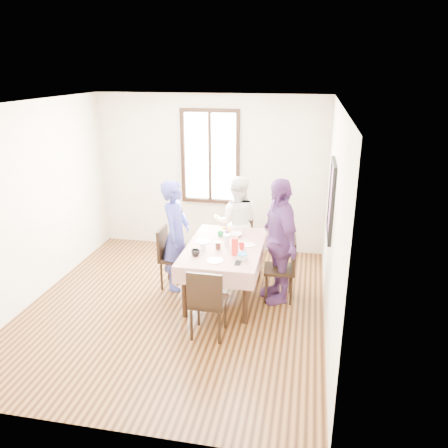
{
  "coord_description": "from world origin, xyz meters",
  "views": [
    {
      "loc": [
        1.69,
        -5.2,
        3.11
      ],
      "look_at": [
        0.6,
        0.41,
        1.1
      ],
      "focal_mm": 35.97,
      "sensor_mm": 36.0,
      "label": 1
    }
  ],
  "objects_px": {
    "chair_left": "(176,258)",
    "person_left": "(176,235)",
    "chair_right": "(279,269)",
    "chair_far": "(237,240)",
    "dining_table": "(225,271)",
    "person_far": "(237,222)",
    "chair_near": "(208,301)",
    "person_right": "(279,241)"
  },
  "relations": [
    {
      "from": "chair_far",
      "to": "chair_near",
      "type": "height_order",
      "value": "same"
    },
    {
      "from": "chair_far",
      "to": "person_left",
      "type": "bearing_deg",
      "value": 59.65
    },
    {
      "from": "chair_left",
      "to": "chair_near",
      "type": "xyz_separation_m",
      "value": [
        0.76,
        -1.16,
        0.0
      ]
    },
    {
      "from": "person_left",
      "to": "dining_table",
      "type": "bearing_deg",
      "value": -98.36
    },
    {
      "from": "dining_table",
      "to": "person_far",
      "type": "height_order",
      "value": "person_far"
    },
    {
      "from": "chair_left",
      "to": "person_left",
      "type": "xyz_separation_m",
      "value": [
        0.02,
        0.0,
        0.36
      ]
    },
    {
      "from": "chair_right",
      "to": "chair_far",
      "type": "xyz_separation_m",
      "value": [
        -0.76,
        0.98,
        0.0
      ]
    },
    {
      "from": "chair_left",
      "to": "person_left",
      "type": "distance_m",
      "value": 0.36
    },
    {
      "from": "person_right",
      "to": "chair_right",
      "type": "bearing_deg",
      "value": 65.15
    },
    {
      "from": "chair_right",
      "to": "person_left",
      "type": "bearing_deg",
      "value": 82.0
    },
    {
      "from": "chair_left",
      "to": "person_far",
      "type": "height_order",
      "value": "person_far"
    },
    {
      "from": "chair_near",
      "to": "person_far",
      "type": "bearing_deg",
      "value": 90.43
    },
    {
      "from": "chair_near",
      "to": "person_right",
      "type": "relative_size",
      "value": 0.52
    },
    {
      "from": "chair_right",
      "to": "chair_far",
      "type": "relative_size",
      "value": 1.0
    },
    {
      "from": "person_left",
      "to": "chair_far",
      "type": "bearing_deg",
      "value": -37.76
    },
    {
      "from": "chair_left",
      "to": "person_far",
      "type": "xyz_separation_m",
      "value": [
        0.76,
        0.87,
        0.31
      ]
    },
    {
      "from": "chair_far",
      "to": "chair_right",
      "type": "bearing_deg",
      "value": 137.68
    },
    {
      "from": "dining_table",
      "to": "chair_far",
      "type": "bearing_deg",
      "value": 90.0
    },
    {
      "from": "chair_right",
      "to": "chair_far",
      "type": "distance_m",
      "value": 1.24
    },
    {
      "from": "chair_right",
      "to": "chair_near",
      "type": "bearing_deg",
      "value": 140.04
    },
    {
      "from": "chair_right",
      "to": "person_left",
      "type": "height_order",
      "value": "person_left"
    },
    {
      "from": "chair_right",
      "to": "chair_near",
      "type": "distance_m",
      "value": 1.32
    },
    {
      "from": "chair_right",
      "to": "chair_near",
      "type": "xyz_separation_m",
      "value": [
        -0.76,
        -1.07,
        0.0
      ]
    },
    {
      "from": "dining_table",
      "to": "person_far",
      "type": "relative_size",
      "value": 0.98
    },
    {
      "from": "dining_table",
      "to": "chair_near",
      "type": "bearing_deg",
      "value": -90.0
    },
    {
      "from": "person_left",
      "to": "person_far",
      "type": "height_order",
      "value": "person_left"
    },
    {
      "from": "person_left",
      "to": "person_far",
      "type": "bearing_deg",
      "value": -38.36
    },
    {
      "from": "chair_left",
      "to": "dining_table",
      "type": "bearing_deg",
      "value": 79.35
    },
    {
      "from": "dining_table",
      "to": "chair_far",
      "type": "xyz_separation_m",
      "value": [
        -0.0,
        1.03,
        0.08
      ]
    },
    {
      "from": "person_far",
      "to": "chair_right",
      "type": "bearing_deg",
      "value": 122.95
    },
    {
      "from": "chair_far",
      "to": "person_far",
      "type": "bearing_deg",
      "value": 99.68
    },
    {
      "from": "chair_left",
      "to": "person_far",
      "type": "distance_m",
      "value": 1.2
    },
    {
      "from": "chair_left",
      "to": "chair_right",
      "type": "bearing_deg",
      "value": 86.23
    },
    {
      "from": "chair_left",
      "to": "chair_right",
      "type": "distance_m",
      "value": 1.53
    },
    {
      "from": "chair_left",
      "to": "person_right",
      "type": "distance_m",
      "value": 1.57
    },
    {
      "from": "chair_left",
      "to": "chair_near",
      "type": "bearing_deg",
      "value": 32.98
    },
    {
      "from": "chair_left",
      "to": "chair_near",
      "type": "distance_m",
      "value": 1.39
    },
    {
      "from": "chair_right",
      "to": "person_left",
      "type": "xyz_separation_m",
      "value": [
        -1.51,
        0.09,
        0.36
      ]
    },
    {
      "from": "chair_left",
      "to": "chair_far",
      "type": "xyz_separation_m",
      "value": [
        0.76,
        0.89,
        0.0
      ]
    },
    {
      "from": "chair_right",
      "to": "person_right",
      "type": "bearing_deg",
      "value": 85.53
    },
    {
      "from": "person_far",
      "to": "chair_left",
      "type": "bearing_deg",
      "value": 43.02
    },
    {
      "from": "chair_left",
      "to": "chair_near",
      "type": "height_order",
      "value": "same"
    }
  ]
}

